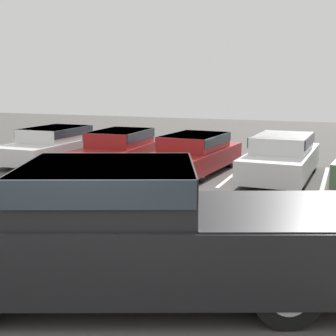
{
  "coord_description": "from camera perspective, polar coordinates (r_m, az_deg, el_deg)",
  "views": [
    {
      "loc": [
        2.95,
        -4.74,
        2.85
      ],
      "look_at": [
        -0.59,
        4.52,
        1.0
      ],
      "focal_mm": 50.0,
      "sensor_mm": 36.0,
      "label": 1
    }
  ],
  "objects": [
    {
      "name": "stall_stripe_e",
      "position": [
        14.42,
        18.54,
        -1.38
      ],
      "size": [
        0.12,
        4.26,
        0.01
      ],
      "primitive_type": "cube",
      "color": "white",
      "rests_on": "ground_plane"
    },
    {
      "name": "stall_stripe_b",
      "position": [
        16.75,
        -10.05,
        0.61
      ],
      "size": [
        0.12,
        4.26,
        0.01
      ],
      "primitive_type": "cube",
      "color": "white",
      "rests_on": "ground_plane"
    },
    {
      "name": "stall_stripe_a",
      "position": [
        18.26,
        -17.29,
        1.11
      ],
      "size": [
        0.12,
        4.26,
        0.01
      ],
      "primitive_type": "cube",
      "color": "white",
      "rests_on": "ground_plane"
    },
    {
      "name": "parked_sedan_c",
      "position": [
        14.81,
        3.16,
        1.95
      ],
      "size": [
        2.13,
        4.71,
        1.2
      ],
      "rotation": [
        0.0,
        0.0,
        -1.65
      ],
      "color": "maroon",
      "rests_on": "ground_plane"
    },
    {
      "name": "ground_plane",
      "position": [
        6.27,
        -10.2,
        -16.63
      ],
      "size": [
        60.0,
        60.0,
        0.0
      ],
      "primitive_type": "plane",
      "color": "#4C4947"
    },
    {
      "name": "parked_sedan_a",
      "position": [
        17.3,
        -13.64,
        2.96
      ],
      "size": [
        1.88,
        4.74,
        1.22
      ],
      "rotation": [
        0.0,
        0.0,
        -1.58
      ],
      "color": "silver",
      "rests_on": "ground_plane"
    },
    {
      "name": "pickup_truck",
      "position": [
        6.29,
        -4.19,
        -7.6
      ],
      "size": [
        6.54,
        4.21,
        1.79
      ],
      "rotation": [
        0.0,
        0.0,
        0.37
      ],
      "color": "black",
      "rests_on": "ground_plane"
    },
    {
      "name": "parked_sedan_d",
      "position": [
        14.24,
        13.7,
        1.5
      ],
      "size": [
        1.88,
        4.62,
        1.29
      ],
      "rotation": [
        0.0,
        0.0,
        -1.61
      ],
      "color": "silver",
      "rests_on": "ground_plane"
    },
    {
      "name": "stall_stripe_d",
      "position": [
        14.76,
        8.11,
        -0.67
      ],
      "size": [
        0.12,
        4.26,
        0.01
      ],
      "primitive_type": "cube",
      "color": "white",
      "rests_on": "ground_plane"
    },
    {
      "name": "parked_sedan_b",
      "position": [
        15.76,
        -5.89,
        2.5
      ],
      "size": [
        1.86,
        4.6,
        1.23
      ],
      "rotation": [
        0.0,
        0.0,
        -1.54
      ],
      "color": "maroon",
      "rests_on": "ground_plane"
    },
    {
      "name": "stall_stripe_c",
      "position": [
        15.56,
        -1.55,
        0.01
      ],
      "size": [
        0.12,
        4.26,
        0.01
      ],
      "primitive_type": "cube",
      "color": "white",
      "rests_on": "ground_plane"
    }
  ]
}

